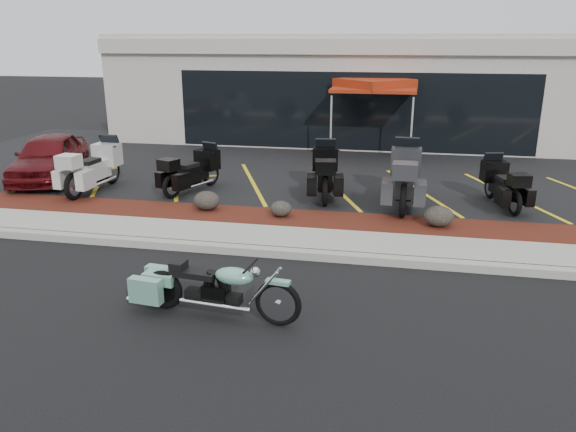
% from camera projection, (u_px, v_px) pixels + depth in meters
% --- Properties ---
extents(ground, '(90.00, 90.00, 0.00)m').
position_uv_depth(ground, '(296.00, 278.00, 9.55)').
color(ground, black).
rests_on(ground, ground).
extents(curb, '(24.00, 0.25, 0.15)m').
position_uv_depth(curb, '(304.00, 254.00, 10.36)').
color(curb, gray).
rests_on(curb, ground).
extents(sidewalk, '(24.00, 1.20, 0.15)m').
position_uv_depth(sidewalk, '(310.00, 241.00, 11.02)').
color(sidewalk, gray).
rests_on(sidewalk, ground).
extents(mulch_bed, '(24.00, 1.20, 0.16)m').
position_uv_depth(mulch_bed, '(319.00, 222.00, 12.14)').
color(mulch_bed, '#3C100D').
rests_on(mulch_bed, ground).
extents(upper_lot, '(26.00, 9.60, 0.15)m').
position_uv_depth(upper_lot, '(344.00, 168.00, 17.19)').
color(upper_lot, black).
rests_on(upper_lot, ground).
extents(dealership_building, '(18.00, 8.16, 4.00)m').
position_uv_depth(dealership_building, '(361.00, 87.00, 22.46)').
color(dealership_building, '#9E978F').
rests_on(dealership_building, ground).
extents(boulder_left, '(0.60, 0.50, 0.43)m').
position_uv_depth(boulder_left, '(207.00, 201.00, 12.68)').
color(boulder_left, black).
rests_on(boulder_left, mulch_bed).
extents(boulder_mid, '(0.49, 0.41, 0.34)m').
position_uv_depth(boulder_mid, '(281.00, 209.00, 12.23)').
color(boulder_mid, black).
rests_on(boulder_mid, mulch_bed).
extents(boulder_right, '(0.61, 0.51, 0.43)m').
position_uv_depth(boulder_right, '(439.00, 216.00, 11.57)').
color(boulder_right, black).
rests_on(boulder_right, mulch_bed).
extents(hero_cruiser, '(2.62, 0.93, 0.90)m').
position_uv_depth(hero_cruiser, '(278.00, 297.00, 7.82)').
color(hero_cruiser, '#68A28C').
rests_on(hero_cruiser, ground).
extents(touring_white, '(1.03, 2.34, 1.33)m').
position_uv_depth(touring_white, '(111.00, 159.00, 14.86)').
color(touring_white, beige).
rests_on(touring_white, upper_lot).
extents(touring_black_front, '(1.45, 2.15, 1.17)m').
position_uv_depth(touring_black_front, '(210.00, 164.00, 14.67)').
color(touring_black_front, black).
rests_on(touring_black_front, upper_lot).
extents(touring_black_mid, '(1.15, 2.34, 1.31)m').
position_uv_depth(touring_black_mid, '(325.00, 163.00, 14.41)').
color(touring_black_mid, black).
rests_on(touring_black_mid, upper_lot).
extents(touring_grey, '(1.02, 2.54, 1.46)m').
position_uv_depth(touring_grey, '(406.00, 167.00, 13.70)').
color(touring_grey, '#2E2F33').
rests_on(touring_grey, upper_lot).
extents(touring_black_rear, '(1.17, 2.07, 1.14)m').
position_uv_depth(touring_black_rear, '(492.00, 176.00, 13.52)').
color(touring_black_rear, black).
rests_on(touring_black_rear, upper_lot).
extents(parked_car, '(2.43, 3.91, 1.24)m').
position_uv_depth(parked_car, '(49.00, 157.00, 15.35)').
color(parked_car, '#4D0B0F').
rests_on(parked_car, upper_lot).
extents(traffic_cone, '(0.38, 0.38, 0.51)m').
position_uv_depth(traffic_cone, '(321.00, 154.00, 17.49)').
color(traffic_cone, orange).
rests_on(traffic_cone, upper_lot).
extents(popup_canopy, '(3.03, 3.03, 2.47)m').
position_uv_depth(popup_canopy, '(374.00, 86.00, 18.13)').
color(popup_canopy, silver).
rests_on(popup_canopy, upper_lot).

